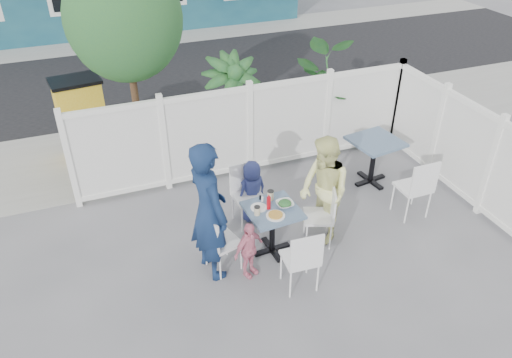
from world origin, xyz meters
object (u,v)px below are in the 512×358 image
object	(u,v)px
chair_near	(303,257)
toddler	(249,250)
boy	(252,191)
man	(209,211)
chair_right	(324,212)
woman	(324,191)
chair_left	(218,239)
main_table	(272,219)
spare_table	(375,150)
utility_cabinet	(83,120)
chair_back	(246,189)

from	to	relation	value
chair_near	toddler	bearing A→B (deg)	140.30
chair_near	boy	size ratio (longest dim) A/B	0.95
man	boy	size ratio (longest dim) A/B	1.96
chair_near	chair_right	bearing A→B (deg)	51.05
chair_near	woman	size ratio (longest dim) A/B	0.59
toddler	chair_left	bearing A→B (deg)	120.97
main_table	woman	distance (m)	0.82
spare_table	woman	xyz separation A→B (m)	(-1.46, -0.99, 0.18)
chair_right	chair_near	world-z (taller)	chair_near
woman	toddler	distance (m)	1.36
woman	chair_left	bearing A→B (deg)	-89.66
chair_right	boy	xyz separation A→B (m)	(-0.74, 0.88, -0.03)
spare_table	toddler	distance (m)	3.04
spare_table	boy	size ratio (longest dim) A/B	0.87
chair_right	chair_near	size ratio (longest dim) A/B	0.97
chair_near	chair_left	bearing A→B (deg)	143.72
chair_near	man	size ratio (longest dim) A/B	0.49
spare_table	boy	xyz separation A→B (m)	(-2.24, -0.23, -0.13)
boy	main_table	bearing A→B (deg)	74.85
main_table	man	xyz separation A→B (m)	(-0.89, -0.05, 0.40)
toddler	boy	bearing A→B (deg)	42.14
man	spare_table	bearing A→B (deg)	-82.84
main_table	chair_near	xyz separation A→B (m)	(0.07, -0.82, -0.02)
chair_right	chair_near	bearing A→B (deg)	158.90
spare_table	chair_near	bearing A→B (deg)	-139.56
utility_cabinet	chair_right	xyz separation A→B (m)	(2.90, -3.76, -0.19)
chair_right	chair_left	bearing A→B (deg)	112.37
utility_cabinet	chair_left	world-z (taller)	utility_cabinet
chair_left	chair_right	bearing A→B (deg)	75.57
chair_near	boy	bearing A→B (deg)	95.36
utility_cabinet	spare_table	bearing A→B (deg)	-38.53
utility_cabinet	main_table	xyz separation A→B (m)	(2.15, -3.69, -0.15)
main_table	woman	bearing A→B (deg)	3.52
utility_cabinet	boy	distance (m)	3.60
toddler	man	bearing A→B (deg)	122.55
spare_table	chair_near	size ratio (longest dim) A/B	0.92
utility_cabinet	boy	xyz separation A→B (m)	(2.16, -2.88, -0.22)
main_table	chair_near	bearing A→B (deg)	-85.44
main_table	chair_left	distance (m)	0.81
utility_cabinet	chair_near	world-z (taller)	utility_cabinet
utility_cabinet	chair_back	world-z (taller)	utility_cabinet
main_table	boy	world-z (taller)	boy
chair_near	boy	distance (m)	1.64
chair_back	chair_near	size ratio (longest dim) A/B	1.00
chair_back	chair_near	xyz separation A→B (m)	(0.15, -1.63, -0.00)
main_table	toddler	world-z (taller)	toddler
spare_table	chair_left	xyz separation A→B (m)	(-3.05, -1.13, -0.09)
main_table	boy	xyz separation A→B (m)	(0.01, 0.82, -0.07)
spare_table	man	xyz separation A→B (m)	(-3.14, -1.10, 0.35)
chair_back	boy	distance (m)	0.11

